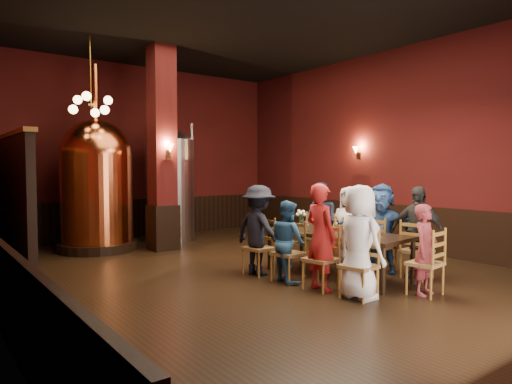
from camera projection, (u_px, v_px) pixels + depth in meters
room at (247, 144)px, 8.02m from camera, size 10.00×10.02×4.50m
wainscot_right at (386, 225)px, 10.48m from camera, size 0.08×9.90×1.00m
wainscot_back at (138, 218)px, 12.08m from camera, size 7.90×0.08×1.00m
column at (162, 149)px, 10.08m from camera, size 0.58×0.58×4.50m
partition at (14, 200)px, 8.72m from camera, size 0.22×3.50×2.40m
pendant_cluster at (91, 105)px, 9.22m from camera, size 0.90×0.90×1.70m
sconce_wall at (359, 152)px, 11.00m from camera, size 0.20×0.20×0.36m
sconce_column at (168, 150)px, 9.84m from camera, size 0.20×0.20×0.36m
dining_table at (337, 236)px, 7.63m from camera, size 1.29×2.50×0.75m
chair_0 at (359, 266)px, 6.33m from camera, size 0.51×0.51×0.92m
person_0 at (359, 242)px, 6.32m from camera, size 0.54×0.80×1.59m
chair_1 at (320, 259)px, 6.82m from camera, size 0.51×0.51×0.92m
person_1 at (321, 237)px, 6.80m from camera, size 0.42×0.60×1.59m
chair_2 at (288, 253)px, 7.29m from camera, size 0.51×0.51×0.92m
person_2 at (288, 241)px, 7.28m from camera, size 0.42×0.68×1.31m
chair_3 at (259, 248)px, 7.77m from camera, size 0.51×0.51×0.92m
person_3 at (259, 230)px, 7.76m from camera, size 0.69×1.06×1.53m
chair_4 at (417, 251)px, 7.51m from camera, size 0.51×0.51×0.92m
person_4 at (417, 232)px, 7.49m from camera, size 0.53×0.95×1.52m
chair_5 at (381, 246)px, 7.99m from camera, size 0.51×0.51×0.92m
person_5 at (381, 228)px, 7.98m from camera, size 0.96×1.51×1.55m
chair_6 at (349, 241)px, 8.47m from camera, size 0.51×0.51×0.92m
person_6 at (349, 226)px, 8.45m from camera, size 0.70×0.85×1.48m
chair_7 at (321, 237)px, 8.95m from camera, size 0.51×0.51×0.92m
person_7 at (321, 222)px, 8.93m from camera, size 0.39×0.76×1.54m
chair_8 at (425, 263)px, 6.53m from camera, size 0.51×0.51×0.92m
person_8 at (425, 250)px, 6.52m from camera, size 0.53×0.40×1.31m
copper_kettle at (97, 183)px, 10.06m from camera, size 1.99×1.99×4.08m
steel_vessel at (170, 182)px, 11.45m from camera, size 1.25×1.25×2.93m
rose_vase at (301, 215)px, 8.37m from camera, size 0.18×0.18×0.31m
wine_glass_0 at (371, 233)px, 6.92m from camera, size 0.07×0.07×0.17m
wine_glass_1 at (308, 226)px, 7.68m from camera, size 0.07×0.07×0.17m
wine_glass_2 at (336, 225)px, 7.91m from camera, size 0.07×0.07×0.17m
wine_glass_3 at (352, 227)px, 7.59m from camera, size 0.07×0.07×0.17m
wine_glass_4 at (381, 230)px, 7.23m from camera, size 0.07×0.07×0.17m
wine_glass_5 at (362, 231)px, 7.18m from camera, size 0.07×0.07×0.17m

